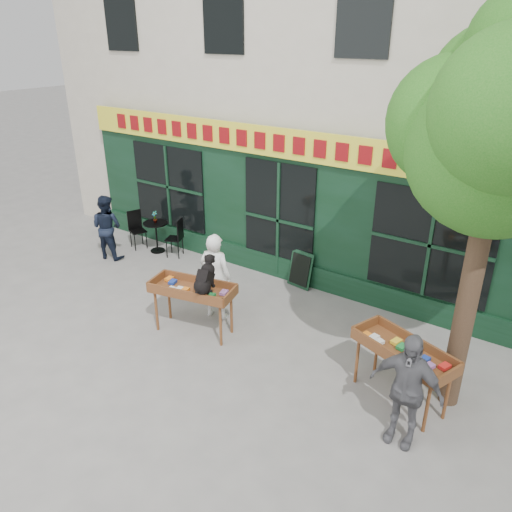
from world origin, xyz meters
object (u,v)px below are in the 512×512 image
Objects in this scene: dog at (205,274)px; bistro_table at (156,231)px; man_right at (406,389)px; man_left at (107,227)px; woman at (215,276)px; book_cart_center at (192,292)px; book_cart_right at (403,354)px.

bistro_table is at bearing 134.87° from dog.
bistro_table is (-3.51, 2.27, -0.75)m from dog.
man_left is (-7.89, 1.75, -0.05)m from man_right.
woman is 3.54m from bistro_table.
book_cart_right is (3.73, 0.32, 0.00)m from book_cart_center.
woman reaches higher than bistro_table.
book_cart_center is 2.66× the size of dog.
book_cart_right is at bearing 160.61° from man_left.
book_cart_right is 7.65m from man_left.
dog reaches higher than book_cart_right.
woman is at bearing -26.46° from bistro_table.
dog is (0.35, -0.05, 0.47)m from book_cart_center.
dog is at bearing 174.23° from man_right.
book_cart_center and book_cart_right have the same top height.
man_right is (0.30, -0.75, 0.01)m from book_cart_right.
book_cart_center is 0.96× the size of man_right.
woman is at bearing 165.13° from man_right.
man_right is 2.19× the size of bistro_table.
dog is at bearing -20.33° from book_cart_center.
dog is 0.37× the size of book_cart_right.
woman reaches higher than man_right.
man_left reaches higher than book_cart_center.
book_cart_center is at bearing 77.80° from woman.
man_right is 8.08m from man_left.
book_cart_center is at bearing 149.24° from man_left.
man_right is at bearing -48.02° from book_cart_right.
bistro_table is at bearing -38.66° from woman.
man_right reaches higher than dog.
man_right reaches higher than book_cart_center.
book_cart_center is 4.05m from man_right.
man_right reaches higher than man_left.
book_cart_center is 3.87m from bistro_table.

